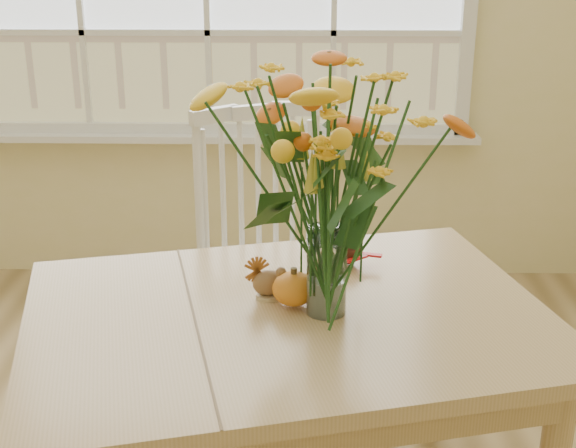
{
  "coord_description": "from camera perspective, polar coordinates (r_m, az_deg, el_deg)",
  "views": [
    {
      "loc": [
        0.42,
        -1.21,
        1.54
      ],
      "look_at": [
        0.38,
        0.5,
        0.9
      ],
      "focal_mm": 48.0,
      "sensor_mm": 36.0,
      "label": 1
    }
  ],
  "objects": [
    {
      "name": "dining_table",
      "position": [
        1.94,
        -0.01,
        -8.85
      ],
      "size": [
        1.45,
        1.18,
        0.68
      ],
      "rotation": [
        0.0,
        0.0,
        0.24
      ],
      "color": "tan",
      "rests_on": "floor"
    },
    {
      "name": "windsor_chair",
      "position": [
        2.61,
        -1.44,
        -1.61
      ],
      "size": [
        0.59,
        0.58,
        1.0
      ],
      "rotation": [
        0.0,
        0.0,
        0.39
      ],
      "color": "white",
      "rests_on": "floor"
    },
    {
      "name": "flower_vase",
      "position": [
        1.77,
        3.01,
        2.92
      ],
      "size": [
        0.46,
        0.46,
        0.54
      ],
      "color": "white",
      "rests_on": "dining_table"
    },
    {
      "name": "pumpkin",
      "position": [
        1.91,
        0.43,
        -4.94
      ],
      "size": [
        0.11,
        0.11,
        0.08
      ],
      "primitive_type": "ellipsoid",
      "color": "orange",
      "rests_on": "dining_table"
    },
    {
      "name": "turkey_figurine",
      "position": [
        1.95,
        -1.46,
        -4.38
      ],
      "size": [
        0.09,
        0.08,
        0.1
      ],
      "rotation": [
        0.0,
        0.0,
        0.22
      ],
      "color": "#CCB78C",
      "rests_on": "dining_table"
    },
    {
      "name": "dark_gourd",
      "position": [
        2.15,
        4.43,
        -2.15
      ],
      "size": [
        0.12,
        0.08,
        0.07
      ],
      "color": "#38160F",
      "rests_on": "dining_table"
    }
  ]
}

